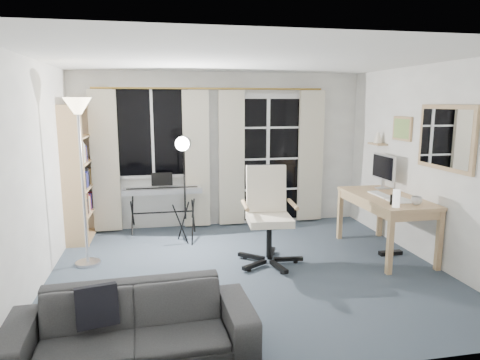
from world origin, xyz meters
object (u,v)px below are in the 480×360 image
object	(u,v)px
bookshelf	(76,177)
sofa	(132,315)
monitor	(384,168)
office_chair	(267,206)
studio_light	(183,156)
mug	(417,200)
torchiere_lamp	(79,132)
keyboard_piano	(162,191)
desk	(386,203)

from	to	relation	value
bookshelf	sofa	world-z (taller)	bookshelf
monitor	office_chair	bearing A→B (deg)	-167.15
studio_light	monitor	bearing A→B (deg)	5.59
office_chair	mug	world-z (taller)	office_chair
torchiere_lamp	keyboard_piano	size ratio (longest dim) A/B	1.71
monitor	studio_light	bearing A→B (deg)	171.10
torchiere_lamp	studio_light	size ratio (longest dim) A/B	1.30
keyboard_piano	monitor	xyz separation A→B (m)	(3.01, -1.00, 0.41)
torchiere_lamp	office_chair	world-z (taller)	torchiere_lamp
monitor	mug	xyz separation A→B (m)	(-0.10, -0.95, -0.23)
keyboard_piano	monitor	world-z (taller)	monitor
office_chair	mug	distance (m)	1.75
desk	sofa	distance (m)	3.60
keyboard_piano	desk	size ratio (longest dim) A/B	0.82
monitor	keyboard_piano	bearing A→B (deg)	161.34
keyboard_piano	torchiere_lamp	bearing A→B (deg)	-129.34
keyboard_piano	mug	bearing A→B (deg)	-33.50
desk	sofa	size ratio (longest dim) A/B	0.77
torchiere_lamp	monitor	world-z (taller)	torchiere_lamp
bookshelf	mug	bearing A→B (deg)	-23.82
monitor	mug	distance (m)	0.98
monitor	sofa	size ratio (longest dim) A/B	0.30
desk	monitor	bearing A→B (deg)	66.12
torchiere_lamp	office_chair	xyz separation A→B (m)	(2.18, -0.28, -0.91)
studio_light	monitor	size ratio (longest dim) A/B	2.81
sofa	desk	bearing A→B (deg)	27.67
mug	monitor	bearing A→B (deg)	84.20
office_chair	desk	distance (m)	1.57
desk	monitor	xyz separation A→B (m)	(0.20, 0.45, 0.38)
monitor	bookshelf	bearing A→B (deg)	166.89
office_chair	sofa	xyz separation A→B (m)	(-1.53, -1.84, -0.34)
office_chair	monitor	size ratio (longest dim) A/B	2.16
sofa	office_chair	bearing A→B (deg)	47.66
bookshelf	keyboard_piano	bearing A→B (deg)	3.16
studio_light	desk	xyz separation A→B (m)	(2.52, -0.86, -0.57)
bookshelf	keyboard_piano	size ratio (longest dim) A/B	1.64
desk	sofa	xyz separation A→B (m)	(-3.10, -1.80, -0.31)
bookshelf	studio_light	xyz separation A→B (m)	(1.48, -0.54, 0.32)
monitor	mug	bearing A→B (deg)	-96.10
studio_light	office_chair	distance (m)	1.37
bookshelf	mug	xyz separation A→B (m)	(4.10, -1.90, -0.09)
keyboard_piano	office_chair	distance (m)	1.88
torchiere_lamp	studio_light	xyz separation A→B (m)	(1.22, 0.54, -0.38)
torchiere_lamp	mug	world-z (taller)	torchiere_lamp
sofa	studio_light	bearing A→B (deg)	75.32
studio_light	office_chair	bearing A→B (deg)	-26.46
studio_light	sofa	size ratio (longest dim) A/B	0.83
mug	sofa	xyz separation A→B (m)	(-3.20, -1.30, -0.46)
keyboard_piano	sofa	xyz separation A→B (m)	(-0.29, -3.25, -0.28)
mug	sofa	world-z (taller)	mug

